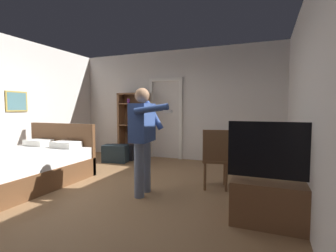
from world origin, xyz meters
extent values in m
plane|color=olive|center=(0.00, 0.00, 0.00)|extent=(6.26, 6.26, 0.00)
cube|color=silver|center=(0.00, 2.90, 1.42)|extent=(5.67, 0.12, 2.84)
cube|color=#B2933F|center=(-2.70, 0.45, 1.48)|extent=(0.03, 0.49, 0.43)
cube|color=slate|center=(-2.68, 0.45, 1.48)|extent=(0.01, 0.43, 0.37)
cube|color=silver|center=(2.77, 0.00, 1.42)|extent=(0.12, 5.93, 2.84)
cube|color=white|center=(-0.65, 2.82, 1.02)|extent=(0.08, 0.08, 2.05)
cube|color=white|center=(0.20, 2.82, 1.02)|extent=(0.08, 0.08, 2.05)
cube|color=white|center=(-0.22, 2.82, 2.09)|extent=(0.93, 0.08, 0.08)
cube|color=brown|center=(-1.70, -0.32, 0.17)|extent=(1.66, 2.07, 0.35)
cube|color=white|center=(-1.70, -0.32, 0.46)|extent=(1.60, 2.01, 0.22)
cube|color=brown|center=(-1.70, 0.68, 0.51)|extent=(1.66, 0.08, 1.02)
cube|color=white|center=(-2.06, 0.42, 0.63)|extent=(0.50, 0.34, 0.12)
cube|color=white|center=(-1.33, 0.42, 0.63)|extent=(0.50, 0.34, 0.12)
cube|color=brown|center=(-1.50, 2.64, 0.87)|extent=(0.06, 0.32, 1.75)
cube|color=brown|center=(-0.69, 2.64, 0.87)|extent=(0.06, 0.32, 1.75)
cube|color=brown|center=(-1.10, 2.64, 1.73)|extent=(0.87, 0.32, 0.04)
cube|color=brown|center=(-1.10, 2.79, 0.87)|extent=(0.87, 0.02, 1.75)
cube|color=brown|center=(-1.10, 2.64, 0.29)|extent=(0.81, 0.32, 0.03)
cube|color=brown|center=(-1.10, 2.64, 0.87)|extent=(0.81, 0.32, 0.03)
cylinder|color=#9B7B48|center=(-1.10, 2.64, 0.95)|extent=(0.07, 0.07, 0.12)
cube|color=brown|center=(-1.10, 2.64, 1.46)|extent=(0.81, 0.32, 0.03)
cylinder|color=purple|center=(-1.26, 2.64, 1.53)|extent=(0.07, 0.07, 0.12)
cube|color=brown|center=(2.41, -0.28, 0.25)|extent=(1.01, 0.40, 0.50)
cube|color=black|center=(2.41, -0.30, 0.87)|extent=(1.09, 0.05, 0.63)
cube|color=#408E60|center=(2.41, -0.27, 0.87)|extent=(1.03, 0.01, 0.57)
cylinder|color=brown|center=(2.16, 0.82, 0.33)|extent=(0.08, 0.08, 0.67)
cylinder|color=brown|center=(2.16, 0.82, 0.01)|extent=(0.35, 0.35, 0.03)
cylinder|color=brown|center=(2.16, 0.82, 0.68)|extent=(0.58, 0.58, 0.03)
cube|color=black|center=(2.13, 0.82, 0.71)|extent=(0.34, 0.25, 0.02)
cube|color=black|center=(2.12, 0.70, 0.82)|extent=(0.34, 0.22, 0.09)
cube|color=navy|center=(2.12, 0.71, 0.82)|extent=(0.30, 0.18, 0.07)
cylinder|color=#1B472C|center=(2.30, 0.74, 0.82)|extent=(0.06, 0.06, 0.24)
cylinder|color=#1B472C|center=(2.30, 0.74, 0.97)|extent=(0.03, 0.03, 0.06)
cylinder|color=brown|center=(1.62, 1.03, 0.23)|extent=(0.04, 0.04, 0.45)
cylinder|color=brown|center=(1.29, 0.95, 0.23)|extent=(0.04, 0.04, 0.45)
cylinder|color=brown|center=(1.70, 0.70, 0.23)|extent=(0.04, 0.04, 0.45)
cylinder|color=brown|center=(1.37, 0.62, 0.23)|extent=(0.04, 0.04, 0.45)
cube|color=brown|center=(1.50, 0.82, 0.47)|extent=(0.51, 0.51, 0.04)
cube|color=brown|center=(1.54, 0.66, 0.74)|extent=(0.42, 0.14, 0.50)
cylinder|color=slate|center=(0.51, 0.22, 0.41)|extent=(0.15, 0.15, 0.82)
cylinder|color=slate|center=(0.53, -0.04, 0.41)|extent=(0.15, 0.15, 0.82)
cube|color=#334C8C|center=(0.52, 0.09, 1.12)|extent=(0.29, 0.49, 0.58)
sphere|color=#936B4C|center=(0.52, 0.09, 1.53)|extent=(0.22, 0.22, 0.22)
cylinder|color=#334C8C|center=(0.59, 0.35, 1.22)|extent=(0.33, 0.11, 0.47)
cylinder|color=#334C8C|center=(0.78, -0.15, 1.32)|extent=(0.51, 0.13, 0.15)
cube|color=white|center=(1.03, -0.16, 1.29)|extent=(0.12, 0.04, 0.04)
cube|color=#1E2D38|center=(-1.18, 1.88, 0.21)|extent=(0.66, 0.45, 0.43)
cube|color=black|center=(-1.18, 2.18, 0.20)|extent=(0.69, 0.49, 0.40)
camera|label=1|loc=(2.27, -3.23, 1.33)|focal=26.26mm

